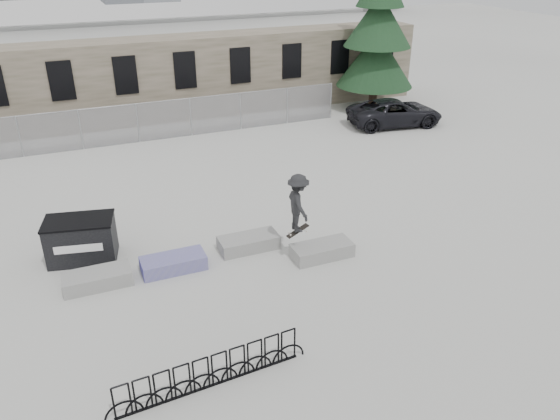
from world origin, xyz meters
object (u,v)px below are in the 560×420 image
at_px(spruce_tree, 378,28).
at_px(suv, 395,112).
at_px(planter_center_left, 173,263).
at_px(dumpster, 81,239).
at_px(planter_offset, 322,250).
at_px(planter_far_left, 97,278).
at_px(bike_rack, 211,372).
at_px(planter_center_right, 249,242).
at_px(skateboarder, 298,203).

bearing_deg(spruce_tree, suv, -101.04).
distance_m(planter_center_left, suv, 17.78).
height_order(dumpster, spruce_tree, spruce_tree).
bearing_deg(suv, planter_offset, 146.25).
relative_size(planter_far_left, dumpster, 0.84).
height_order(planter_far_left, bike_rack, bike_rack).
distance_m(spruce_tree, suv, 5.32).
height_order(planter_center_left, planter_center_right, same).
relative_size(bike_rack, suv, 0.94).
bearing_deg(skateboarder, bike_rack, 140.20).
xyz_separation_m(planter_center_right, spruce_tree, (12.76, 13.09, 4.49)).
xyz_separation_m(planter_center_right, dumpster, (-5.18, 1.48, 0.46)).
bearing_deg(suv, planter_far_left, 128.80).
height_order(planter_far_left, suv, suv).
bearing_deg(bike_rack, planter_center_right, 62.40).
height_order(planter_center_right, skateboarder, skateboarder).
bearing_deg(planter_offset, planter_center_left, 166.70).
bearing_deg(planter_center_right, planter_far_left, -176.49).
bearing_deg(planter_center_right, planter_center_left, -173.31).
bearing_deg(skateboarder, planter_far_left, 86.00).
bearing_deg(planter_offset, dumpster, 158.18).
bearing_deg(skateboarder, spruce_tree, -35.47).
bearing_deg(spruce_tree, planter_center_left, -138.94).
height_order(spruce_tree, skateboarder, spruce_tree).
relative_size(planter_offset, suv, 0.38).
height_order(planter_center_left, dumpster, dumpster).
xyz_separation_m(planter_far_left, dumpster, (-0.24, 1.78, 0.46)).
xyz_separation_m(planter_far_left, planter_offset, (6.98, -1.11, 0.00)).
distance_m(suv, skateboarder, 15.30).
distance_m(planter_far_left, suv, 19.73).
xyz_separation_m(dumpster, spruce_tree, (17.94, 11.61, 4.02)).
xyz_separation_m(planter_center_left, suv, (14.71, 9.97, 0.48)).
xyz_separation_m(spruce_tree, skateboarder, (-11.46, -14.21, -2.78)).
bearing_deg(suv, planter_center_left, 132.58).
xyz_separation_m(planter_center_left, spruce_tree, (15.38, 13.40, 4.49)).
bearing_deg(bike_rack, planter_offset, 40.19).
bearing_deg(spruce_tree, planter_far_left, -142.87).
bearing_deg(suv, dumpster, 123.80).
xyz_separation_m(planter_far_left, planter_center_right, (4.94, 0.30, 0.00)).
height_order(planter_far_left, skateboarder, skateboarder).
height_order(planter_center_right, spruce_tree, spruce_tree).
relative_size(planter_center_right, bike_rack, 0.41).
bearing_deg(spruce_tree, skateboarder, -128.89).
height_order(bike_rack, spruce_tree, spruce_tree).
bearing_deg(dumpster, skateboarder, -9.90).
distance_m(planter_center_left, bike_rack, 5.33).
relative_size(dumpster, bike_rack, 0.48).
relative_size(dumpster, spruce_tree, 0.21).
height_order(suv, skateboarder, skateboarder).
xyz_separation_m(bike_rack, skateboarder, (4.24, 4.51, 1.52)).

